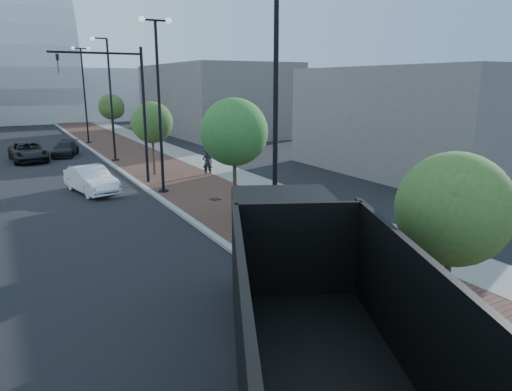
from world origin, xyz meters
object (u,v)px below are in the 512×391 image
dump_truck (304,316)px  dark_car_mid (28,152)px  pedestrian (208,163)px  white_sedan (91,180)px

dump_truck → dark_car_mid: 33.38m
dark_car_mid → pedestrian: pedestrian is taller
dump_truck → pedestrian: 22.22m
white_sedan → dark_car_mid: white_sedan is taller
white_sedan → pedestrian: size_ratio=2.61×
dump_truck → dark_car_mid: dump_truck is taller
dark_car_mid → pedestrian: (10.02, -12.09, 0.13)m
dark_car_mid → white_sedan: bearing=-84.2°
dump_truck → white_sedan: size_ratio=3.00×
pedestrian → white_sedan: bearing=24.2°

